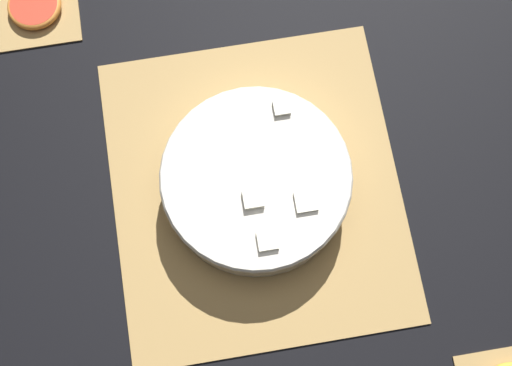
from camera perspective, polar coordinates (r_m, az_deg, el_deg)
The scene contains 5 objects.
ground_plane at distance 1.02m, azimuth 0.00°, elevation -0.48°, with size 6.00×6.00×0.00m, color black.
bamboo_mat_center at distance 1.02m, azimuth 0.00°, elevation -0.44°, with size 0.46×0.41×0.01m.
coaster_mat_near_left at distance 1.18m, azimuth -17.18°, elevation 13.19°, with size 0.13×0.13×0.01m.
fruit_salad_bowl at distance 0.98m, azimuth 0.02°, elevation 0.15°, with size 0.26×0.26×0.07m.
grapefruit_slice at distance 1.17m, azimuth -17.31°, elevation 13.40°, with size 0.08×0.08×0.01m.
Camera 1 is at (0.26, -0.04, 0.99)m, focal length 50.00 mm.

